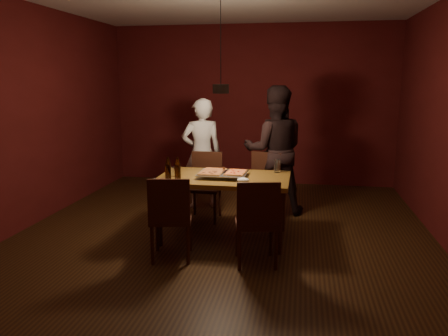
% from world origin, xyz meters
% --- Properties ---
extents(room_shell, '(6.00, 6.00, 6.00)m').
position_xyz_m(room_shell, '(0.00, 0.00, 1.40)').
color(room_shell, '#39230F').
rests_on(room_shell, ground).
extents(dining_table, '(1.50, 0.90, 0.75)m').
position_xyz_m(dining_table, '(0.03, 0.05, 0.68)').
color(dining_table, brown).
rests_on(dining_table, floor).
extents(chair_far_left, '(0.42, 0.42, 0.49)m').
position_xyz_m(chair_far_left, '(-0.36, 0.78, 0.54)').
color(chair_far_left, '#38190F').
rests_on(chair_far_left, floor).
extents(chair_far_right, '(0.53, 0.53, 0.49)m').
position_xyz_m(chair_far_right, '(0.40, 0.88, 0.54)').
color(chair_far_right, '#38190F').
rests_on(chair_far_right, floor).
extents(chair_near_left, '(0.49, 0.49, 0.49)m').
position_xyz_m(chair_near_left, '(-0.39, -0.70, 0.54)').
color(chair_near_left, '#38190F').
rests_on(chair_near_left, floor).
extents(chair_near_right, '(0.50, 0.50, 0.49)m').
position_xyz_m(chair_near_right, '(0.49, -0.68, 0.54)').
color(chair_near_right, '#38190F').
rests_on(chair_near_right, floor).
extents(pizza_tray, '(0.58, 0.48, 0.05)m').
position_xyz_m(pizza_tray, '(0.02, 0.03, 0.77)').
color(pizza_tray, silver).
rests_on(pizza_tray, dining_table).
extents(pizza_meat, '(0.27, 0.41, 0.02)m').
position_xyz_m(pizza_meat, '(-0.11, 0.03, 0.81)').
color(pizza_meat, maroon).
rests_on(pizza_meat, pizza_tray).
extents(pizza_cheese, '(0.23, 0.35, 0.02)m').
position_xyz_m(pizza_cheese, '(0.17, 0.03, 0.81)').
color(pizza_cheese, gold).
rests_on(pizza_cheese, pizza_tray).
extents(spatula, '(0.11, 0.25, 0.04)m').
position_xyz_m(spatula, '(0.01, 0.05, 0.81)').
color(spatula, silver).
rests_on(spatula, pizza_tray).
extents(beer_bottle_a, '(0.07, 0.07, 0.26)m').
position_xyz_m(beer_bottle_a, '(-0.56, -0.23, 0.88)').
color(beer_bottle_a, black).
rests_on(beer_bottle_a, dining_table).
extents(beer_bottle_b, '(0.07, 0.07, 0.26)m').
position_xyz_m(beer_bottle_b, '(-0.44, -0.24, 0.88)').
color(beer_bottle_b, black).
rests_on(beer_bottle_b, dining_table).
extents(water_glass_left, '(0.07, 0.07, 0.11)m').
position_xyz_m(water_glass_left, '(-0.55, -0.06, 0.81)').
color(water_glass_left, silver).
rests_on(water_glass_left, dining_table).
extents(water_glass_right, '(0.08, 0.08, 0.16)m').
position_xyz_m(water_glass_right, '(0.62, 0.39, 0.83)').
color(water_glass_right, silver).
rests_on(water_glass_right, dining_table).
extents(plate_slice, '(0.26, 0.26, 0.03)m').
position_xyz_m(plate_slice, '(-0.61, -0.35, 0.76)').
color(plate_slice, white).
rests_on(plate_slice, dining_table).
extents(napkin, '(0.13, 0.10, 0.06)m').
position_xyz_m(napkin, '(0.29, -0.22, 0.78)').
color(napkin, white).
rests_on(napkin, dining_table).
extents(diner_white, '(0.68, 0.58, 1.59)m').
position_xyz_m(diner_white, '(-0.52, 1.27, 0.80)').
color(diner_white, silver).
rests_on(diner_white, floor).
extents(diner_dark, '(0.95, 0.79, 1.77)m').
position_xyz_m(diner_dark, '(0.53, 1.20, 0.89)').
color(diner_dark, black).
rests_on(diner_dark, floor).
extents(pendant_lamp, '(0.18, 0.18, 1.10)m').
position_xyz_m(pendant_lamp, '(0.00, 0.00, 1.76)').
color(pendant_lamp, black).
rests_on(pendant_lamp, ceiling).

